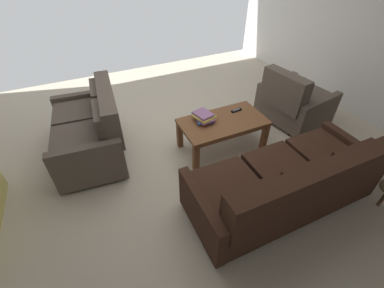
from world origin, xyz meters
The scene contains 8 objects.
ground_plane centered at (0.00, 0.00, 0.00)m, with size 5.69×5.73×0.01m, color beige.
wall_left centered at (-2.85, 0.00, 1.43)m, with size 0.12×5.73×2.85m, color white.
sofa_main centered at (-0.48, 1.39, 0.35)m, with size 2.00×0.85×0.82m.
loveseat_near centered at (1.20, -0.36, 0.38)m, with size 0.92×1.40×0.90m.
coffee_table centered at (-0.39, 0.24, 0.38)m, with size 1.12×0.61×0.44m.
armchair_side centered at (-1.68, 0.12, 0.35)m, with size 0.95×1.01×0.86m.
book_stack centered at (-0.15, 0.13, 0.50)m, with size 0.29×0.30×0.11m.
tv_remote centered at (-0.67, 0.11, 0.46)m, with size 0.16×0.06×0.02m.
Camera 1 is at (1.16, 2.61, 2.37)m, focal length 24.39 mm.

